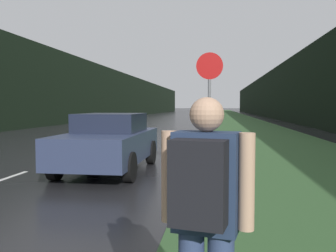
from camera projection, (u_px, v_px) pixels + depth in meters
name	position (u px, v px, depth m)	size (l,w,h in m)	color
grass_verge	(239.00, 122.00, 38.50)	(6.00, 240.00, 0.02)	#33562D
lane_stripe_c	(97.00, 147.00, 14.69)	(0.12, 3.00, 0.01)	silver
lane_stripe_d	(136.00, 134.00, 21.61)	(0.12, 3.00, 0.01)	silver
treeline_far_side	(110.00, 94.00, 50.60)	(2.00, 140.00, 6.76)	black
treeline_near_side	(280.00, 94.00, 47.38)	(2.00, 140.00, 6.67)	black
stop_sign	(209.00, 104.00, 8.30)	(0.62, 0.07, 2.95)	slate
hitchhiker_with_backpack	(205.00, 215.00, 2.26)	(0.60, 0.48, 1.76)	navy
car_passing_near	(109.00, 142.00, 9.32)	(1.95, 4.16, 1.51)	#2D3856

